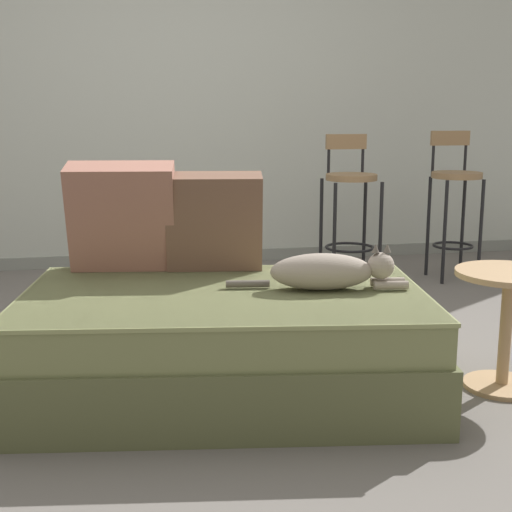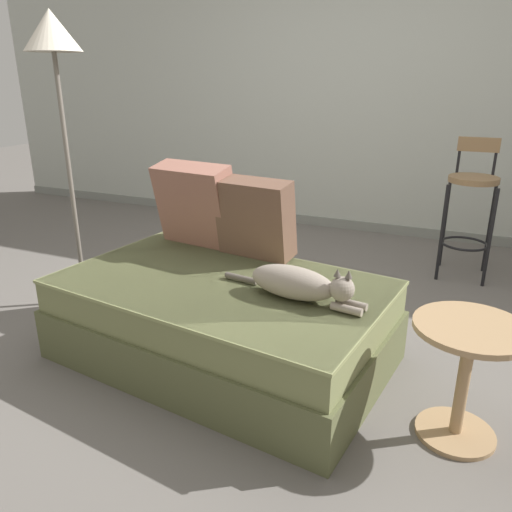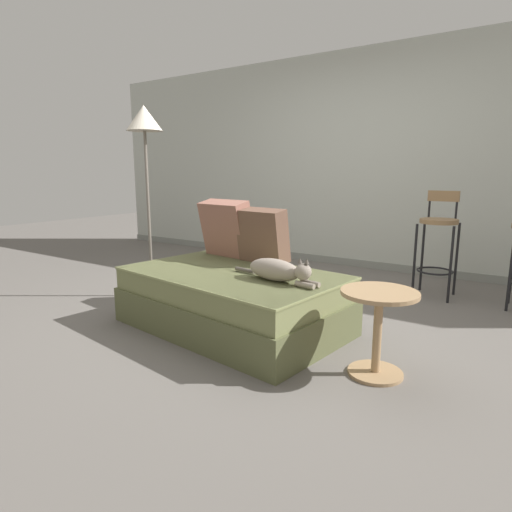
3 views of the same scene
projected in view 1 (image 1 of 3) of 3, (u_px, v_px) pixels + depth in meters
The scene contains 10 objects.
ground_plane at pixel (213, 360), 3.36m from camera, with size 16.00×16.00×0.00m, color #66605B.
wall_back_panel at pixel (171, 90), 5.26m from camera, with size 8.00×0.10×2.60m, color #B7BCB2.
wall_baseboard_trim at pixel (176, 258), 5.46m from camera, with size 8.00×0.02×0.09m, color gray.
couch at pixel (225, 342), 2.93m from camera, with size 1.77×1.22×0.44m.
throw_pillow_corner at pixel (122, 216), 3.20m from camera, with size 0.50×0.33×0.50m.
throw_pillow_middle at pixel (214, 221), 3.23m from camera, with size 0.46×0.27×0.45m.
cat at pixel (329, 271), 2.90m from camera, with size 0.74×0.23×0.19m.
bar_stool_near_window at pixel (350, 198), 4.75m from camera, with size 0.34×0.34×1.00m.
bar_stool_by_doorway at pixel (455, 193), 4.88m from camera, with size 0.34×0.34×1.02m.
side_table at pixel (507, 312), 2.96m from camera, with size 0.44×0.44×0.51m.
Camera 1 is at (-0.40, -3.17, 1.16)m, focal length 50.00 mm.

